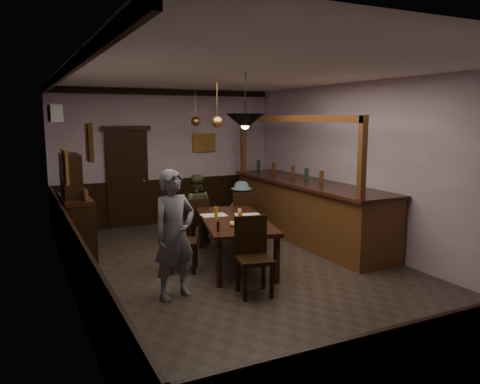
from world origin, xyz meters
TOP-DOWN VIEW (x-y plane):
  - room at (0.00, 0.00)m, footprint 5.01×8.01m
  - dining_table at (0.05, 0.54)m, footprint 1.51×2.38m
  - chair_far_left at (-0.06, 1.89)m, footprint 0.44×0.44m
  - chair_far_right at (0.79, 1.67)m, footprint 0.56×0.56m
  - chair_near at (-0.27, -0.73)m, footprint 0.54×0.54m
  - chair_side at (-0.89, 0.59)m, footprint 0.58×0.58m
  - person_standing at (-1.27, -0.41)m, footprint 0.72×0.57m
  - person_seated_left at (-0.00, 2.16)m, footprint 0.78×0.71m
  - person_seated_right at (0.87, 1.94)m, footprint 0.85×0.70m
  - newspaper_left at (-0.14, 0.95)m, footprint 0.45×0.34m
  - newspaper_right at (0.38, 0.71)m, footprint 0.50×0.43m
  - napkin at (-0.04, 0.31)m, footprint 0.18×0.18m
  - saucer at (0.21, -0.06)m, footprint 0.15×0.15m
  - coffee_cup at (0.21, -0.08)m, footprint 0.10×0.10m
  - pastry_plate at (-0.10, 0.06)m, footprint 0.22×0.22m
  - pastry_ring_a at (-0.18, 0.07)m, footprint 0.13×0.13m
  - pastry_ring_b at (-0.10, 0.04)m, footprint 0.13×0.13m
  - soda_can at (0.13, 0.47)m, footprint 0.07×0.07m
  - beer_glass at (-0.21, 0.68)m, footprint 0.06×0.06m
  - water_glass at (0.17, 0.58)m, footprint 0.06×0.06m
  - pepper_mill at (-0.51, -0.09)m, footprint 0.04×0.04m
  - sideboard at (-2.21, 2.15)m, footprint 0.48×1.34m
  - bar_counter at (1.99, 1.32)m, footprint 1.00×4.31m
  - door_back at (-0.90, 3.95)m, footprint 0.90×0.06m
  - ac_unit at (-2.38, 2.90)m, footprint 0.20×0.85m
  - picture_left_small at (-2.46, -1.60)m, footprint 0.04×0.28m
  - picture_left_large at (-2.46, 0.80)m, footprint 0.04×0.62m
  - picture_back at (0.90, 3.96)m, footprint 0.55×0.04m
  - pendant_iron at (-0.14, -0.23)m, footprint 0.56×0.56m
  - pendant_brass_mid at (0.10, 1.33)m, footprint 0.20×0.20m
  - pendant_brass_far at (0.30, 2.91)m, footprint 0.20×0.20m

SIDE VIEW (x-z plane):
  - chair_far_left at x=-0.06m, z-range 0.04..0.93m
  - chair_far_right at x=0.79m, z-range 0.05..1.03m
  - chair_side at x=-0.89m, z-range 0.05..1.06m
  - person_seated_right at x=0.87m, z-range 0.00..1.15m
  - chair_near at x=-0.27m, z-range 0.05..1.10m
  - bar_counter at x=1.99m, z-range -0.60..1.82m
  - person_seated_left at x=0.00m, z-range 0.00..1.31m
  - dining_table at x=0.05m, z-range 0.31..1.06m
  - sideboard at x=-2.21m, z-range -0.18..1.59m
  - napkin at x=-0.04m, z-range 0.75..0.75m
  - newspaper_left at x=-0.14m, z-range 0.75..0.76m
  - newspaper_right at x=0.38m, z-range 0.75..0.76m
  - saucer at x=0.21m, z-range 0.75..0.76m
  - pastry_plate at x=-0.10m, z-range 0.75..0.76m
  - pastry_ring_a at x=-0.18m, z-range 0.77..0.81m
  - pastry_ring_b at x=-0.10m, z-range 0.77..0.81m
  - coffee_cup at x=0.21m, z-range 0.76..0.84m
  - soda_can at x=0.13m, z-range 0.75..0.87m
  - pepper_mill at x=-0.51m, z-range 0.75..0.89m
  - water_glass at x=0.17m, z-range 0.75..0.90m
  - beer_glass at x=-0.21m, z-range 0.75..0.95m
  - person_standing at x=-1.27m, z-range 0.00..1.72m
  - door_back at x=-0.90m, z-range 0.00..2.10m
  - room at x=0.00m, z-range -0.01..3.01m
  - picture_left_large at x=-2.46m, z-range 1.46..1.94m
  - picture_back at x=0.90m, z-range 1.59..2.01m
  - picture_left_small at x=-2.46m, z-range 1.97..2.33m
  - pendant_brass_mid at x=0.10m, z-range 1.89..2.70m
  - pendant_brass_far at x=0.30m, z-range 1.89..2.70m
  - pendant_iron at x=-0.14m, z-range 1.93..2.72m
  - ac_unit at x=-2.38m, z-range 2.30..2.60m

